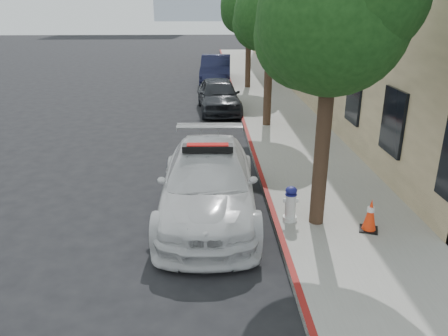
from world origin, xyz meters
The scene contains 11 objects.
ground centered at (0.00, 0.00, 0.00)m, with size 120.00×120.00×0.00m, color black.
sidewalk centered at (3.60, 10.00, 0.07)m, with size 3.20×50.00×0.15m, color gray.
curb_strip centered at (2.06, 10.00, 0.07)m, with size 0.12×50.00×0.15m, color maroon.
tree_near centered at (2.93, -2.01, 4.27)m, with size 2.92×2.82×5.62m.
tree_mid centered at (2.93, 5.99, 4.16)m, with size 2.77×2.64×5.43m.
tree_far centered at (2.93, 13.99, 4.39)m, with size 3.10×3.00×5.81m.
police_car centered at (0.61, -1.20, 0.76)m, with size 2.26×5.27×1.66m.
parked_car_mid centered at (1.15, 8.86, 0.73)m, with size 1.72×4.29×1.46m, color black.
parked_car_far centered at (1.20, 16.37, 0.81)m, with size 1.72×4.92×1.62m, color #151835.
fire_hydrant centered at (2.35, -1.91, 0.53)m, with size 0.32×0.30×0.78m.
traffic_cone centered at (3.89, -2.41, 0.49)m, with size 0.46×0.46×0.69m.
Camera 1 is at (0.60, -10.21, 4.51)m, focal length 35.00 mm.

